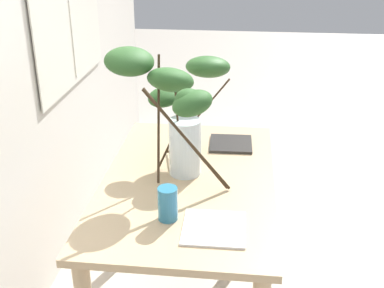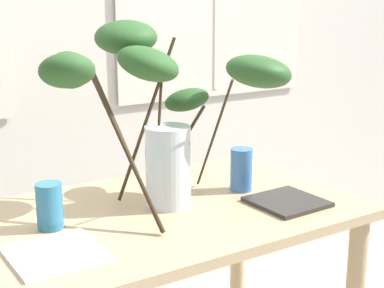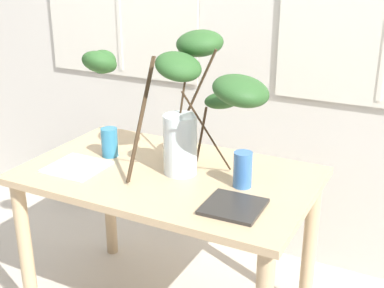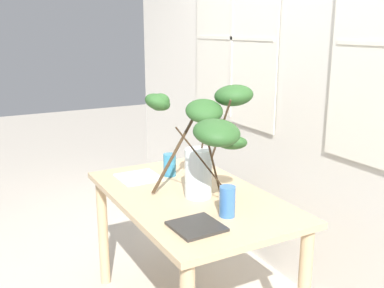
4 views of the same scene
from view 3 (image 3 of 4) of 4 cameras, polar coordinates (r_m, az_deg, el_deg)
The scene contains 7 objects.
back_wall_with_windows at distance 2.82m, azimuth 5.65°, elevation 13.96°, with size 4.80×0.14×2.66m.
dining_table at distance 2.30m, azimuth -2.67°, elevation -5.90°, with size 1.27×0.77×0.76m.
vase_with_branches at distance 2.15m, azimuth -0.63°, elevation 5.96°, with size 0.88×0.56×0.60m.
drinking_glass_blue_left at distance 2.43m, azimuth -9.16°, elevation 0.19°, with size 0.08×0.08×0.14m, color teal.
drinking_glass_blue_right at distance 2.10m, azimuth 5.66°, elevation -2.85°, with size 0.08×0.08×0.15m, color #386BAD.
plate_square_left at distance 2.35m, azimuth -12.71°, elevation -2.49°, with size 0.24×0.24×0.01m, color white.
plate_square_right at distance 1.95m, azimuth 4.64°, elevation -6.95°, with size 0.22×0.22×0.01m, color #2D2B28.
Camera 3 is at (1.03, -1.78, 1.67)m, focal length 47.93 mm.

